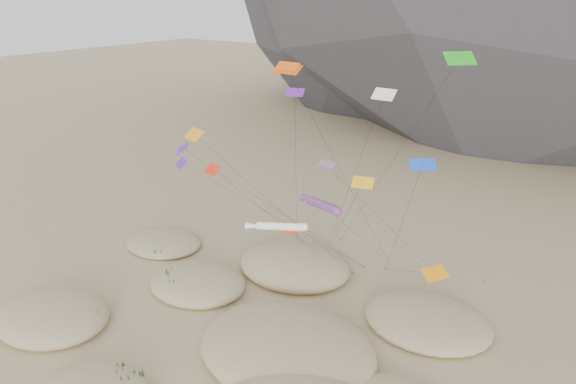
% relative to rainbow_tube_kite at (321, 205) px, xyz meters
% --- Properties ---
extents(ground, '(500.00, 500.00, 0.00)m').
position_rel_rainbow_tube_kite_xyz_m(ground, '(-2.31, -12.40, -11.42)').
color(ground, '#CCB789').
rests_on(ground, ground).
extents(dunes, '(49.44, 38.72, 3.84)m').
position_rel_rainbow_tube_kite_xyz_m(dunes, '(-2.09, -8.45, -10.69)').
color(dunes, '#CCB789').
rests_on(dunes, ground).
extents(dune_grass, '(42.31, 27.91, 1.52)m').
position_rel_rainbow_tube_kite_xyz_m(dune_grass, '(-3.44, -8.99, -10.60)').
color(dune_grass, black).
rests_on(dune_grass, ground).
extents(kite_stakes, '(23.37, 8.13, 0.30)m').
position_rel_rainbow_tube_kite_xyz_m(kite_stakes, '(0.60, 10.66, -11.27)').
color(kite_stakes, '#3F2D1E').
rests_on(kite_stakes, ground).
extents(rainbow_tube_kite, '(6.49, 15.64, 12.19)m').
position_rel_rainbow_tube_kite_xyz_m(rainbow_tube_kite, '(0.00, 0.00, 0.00)').
color(rainbow_tube_kite, '#EE4219').
rests_on(rainbow_tube_kite, ground).
extents(white_tube_kite, '(6.33, 16.65, 11.68)m').
position_rel_rainbow_tube_kite_xyz_m(white_tube_kite, '(-0.92, -6.41, -0.36)').
color(white_tube_kite, white).
rests_on(white_tube_kite, ground).
extents(orange_parafoil, '(7.24, 14.68, 25.51)m').
position_rel_rainbow_tube_kite_xyz_m(orange_parafoil, '(-4.07, -0.04, 13.29)').
color(orange_parafoil, '#ED5D0C').
rests_on(orange_parafoil, ground).
extents(multi_parafoil, '(8.92, 14.11, 16.16)m').
position_rel_rainbow_tube_kite_xyz_m(multi_parafoil, '(0.63, 0.22, 4.11)').
color(multi_parafoil, red).
rests_on(multi_parafoil, ground).
extents(delta_kites, '(33.51, 22.55, 27.08)m').
position_rel_rainbow_tube_kite_xyz_m(delta_kites, '(-1.21, -1.38, 5.45)').
color(delta_kites, purple).
rests_on(delta_kites, ground).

